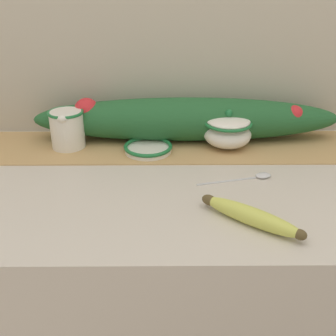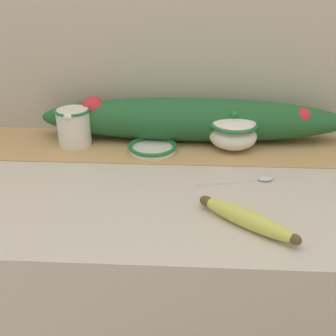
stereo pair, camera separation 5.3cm
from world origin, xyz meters
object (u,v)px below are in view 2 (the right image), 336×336
Objects in this scene: cream_pitcher at (74,125)px; sugar_bowl at (233,132)px; spoon at (260,179)px; small_dish at (153,148)px; banana at (247,219)px.

sugar_bowl is (0.44, -0.00, -0.01)m from cream_pitcher.
spoon is (0.05, -0.19, -0.05)m from sugar_bowl.
small_dish is 0.68× the size of banana.
sugar_bowl is 0.23m from small_dish.
cream_pitcher reaches higher than banana.
banana is at bearing -58.03° from small_dish.
spoon is at bearing -29.15° from small_dish.
banana is (-0.00, -0.38, -0.03)m from sugar_bowl.
banana is at bearing -90.45° from sugar_bowl.
small_dish is at bearing -170.90° from sugar_bowl.
cream_pitcher reaches higher than small_dish.
cream_pitcher is 0.59m from banana.
sugar_bowl reaches higher than small_dish.
small_dish reaches higher than spoon.
cream_pitcher is 0.59× the size of banana.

